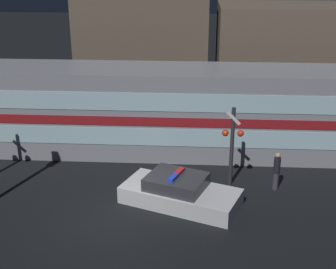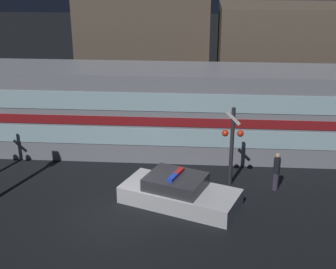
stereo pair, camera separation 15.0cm
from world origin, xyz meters
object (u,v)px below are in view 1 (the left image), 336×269
Objects in this scene: train at (158,111)px; police_car at (179,193)px; pedestrian at (277,171)px; crossing_signal_near at (232,142)px.

police_car is at bearing -76.28° from train.
pedestrian is 0.48× the size of crossing_signal_near.
crossing_signal_near is (3.21, -3.33, -0.13)m from train.
train reaches higher than crossing_signal_near.
crossing_signal_near is at bearing -46.07° from train.
pedestrian reaches higher than police_car.
pedestrian is 2.08m from crossing_signal_near.
train is 5.36m from police_car.
crossing_signal_near is (1.99, 1.66, 1.41)m from police_car.
train reaches higher than police_car.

